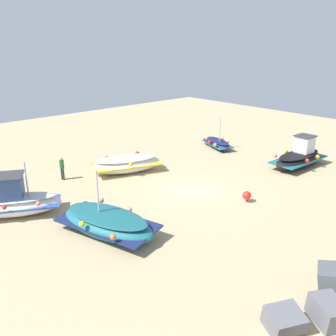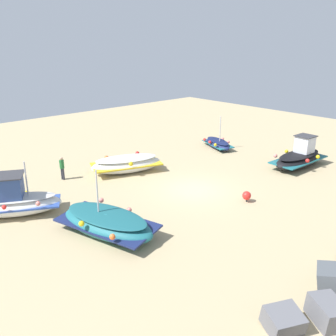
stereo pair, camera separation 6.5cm
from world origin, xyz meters
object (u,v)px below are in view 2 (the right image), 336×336
at_px(fishing_boat_3, 127,164).
at_px(person_walking, 62,167).
at_px(fishing_boat_2, 218,144).
at_px(fishing_boat_1, 107,223).
at_px(fishing_boat_0, 299,158).
at_px(fishing_boat_4, 15,202).
at_px(mooring_buoy_0, 247,196).

bearing_deg(fishing_boat_3, person_walking, 177.51).
bearing_deg(fishing_boat_2, fishing_boat_3, 109.06).
height_order(fishing_boat_1, fishing_boat_3, fishing_boat_1).
xyz_separation_m(fishing_boat_2, person_walking, (14.13, -2.03, 0.55)).
distance_m(fishing_boat_0, fishing_boat_1, 16.80).
relative_size(fishing_boat_1, fishing_boat_3, 1.05).
height_order(fishing_boat_0, fishing_boat_4, fishing_boat_4).
bearing_deg(mooring_buoy_0, fishing_boat_4, -34.78).
relative_size(fishing_boat_3, fishing_boat_4, 1.08).
bearing_deg(person_walking, fishing_boat_2, -22.13).
bearing_deg(fishing_boat_0, fishing_boat_4, 164.16).
distance_m(fishing_boat_2, person_walking, 14.29).
xyz_separation_m(fishing_boat_3, fishing_boat_4, (8.72, 1.58, 0.18)).
bearing_deg(fishing_boat_3, fishing_boat_4, -149.98).
relative_size(fishing_boat_1, fishing_boat_4, 1.13).
bearing_deg(person_walking, fishing_boat_4, -157.55).
bearing_deg(fishing_boat_2, fishing_boat_1, 132.77).
bearing_deg(fishing_boat_3, mooring_buoy_0, -56.75).
relative_size(fishing_boat_0, fishing_boat_1, 0.91).
xyz_separation_m(fishing_boat_1, fishing_boat_4, (2.57, -5.19, 0.20)).
relative_size(fishing_boat_0, fishing_boat_2, 1.34).
xyz_separation_m(fishing_boat_3, mooring_buoy_0, (-2.20, 9.17, -0.22)).
bearing_deg(person_walking, fishing_boat_0, -46.89).
height_order(fishing_boat_2, fishing_boat_3, fishing_boat_2).
bearing_deg(fishing_boat_1, fishing_boat_4, -169.07).
distance_m(fishing_boat_1, person_walking, 8.72).
xyz_separation_m(fishing_boat_4, person_walking, (-4.49, -3.31, 0.15)).
bearing_deg(fishing_boat_2, fishing_boat_0, -153.81).
xyz_separation_m(fishing_boat_3, person_walking, (4.23, -1.73, 0.33)).
bearing_deg(fishing_boat_1, fishing_boat_0, 70.76).
bearing_deg(fishing_boat_2, fishing_boat_4, 114.74).
distance_m(fishing_boat_4, mooring_buoy_0, 13.31).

